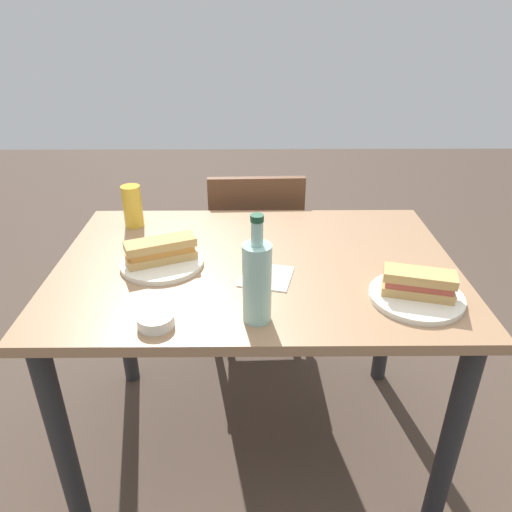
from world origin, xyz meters
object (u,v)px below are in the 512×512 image
Objects in this scene: plate_near at (162,263)px; knife_far at (412,283)px; baguette_sandwich_near at (161,250)px; baguette_sandwich_far at (419,283)px; water_bottle at (257,281)px; olive_bowl at (156,320)px; plate_far at (416,297)px; beer_glass at (133,206)px; chair_far at (256,250)px; knife_near at (154,252)px; dining_table at (256,294)px.

knife_far is at bearing -11.20° from plate_near.
baguette_sandwich_near and baguette_sandwich_far have the same top height.
plate_near is 0.73m from baguette_sandwich_far.
water_bottle is (0.28, -0.28, 0.10)m from plate_near.
plate_far is at bearing 9.47° from olive_bowl.
plate_near is 0.88× the size of water_bottle.
plate_far is 0.97m from beer_glass.
chair_far is 3.06× the size of water_bottle.
knife_near is 0.71× the size of plate_far.
water_bottle is at bearing -161.80° from knife_far.
knife_near is 0.36m from olive_bowl.
baguette_sandwich_near is at bearing 168.80° from knife_far.
plate_far is 0.88× the size of water_bottle.
dining_table is at bearing 153.59° from baguette_sandwich_far.
knife_far is at bearing -11.20° from baguette_sandwich_near.
baguette_sandwich_far reaches higher than knife_far.
beer_glass is at bearing 153.34° from knife_far.
baguette_sandwich_near is at bearing -63.46° from beer_glass.
knife_far is 0.65× the size of water_bottle.
dining_table is 4.84× the size of plate_far.
olive_bowl is (0.03, -0.30, -0.03)m from baguette_sandwich_near.
chair_far is at bearing 65.33° from baguette_sandwich_near.
knife_near is 0.46m from water_bottle.
knife_near is at bearing 165.74° from knife_far.
dining_table is 8.22× the size of beer_glass.
chair_far is at bearing 117.35° from baguette_sandwich_far.
knife_far is 0.69m from olive_bowl.
dining_table is at bearing 3.26° from baguette_sandwich_near.
baguette_sandwich_far is 0.68m from olive_bowl.
baguette_sandwich_near is at bearing -176.74° from dining_table.
dining_table is 0.33m from baguette_sandwich_near.
olive_bowl is at bearing -127.44° from dining_table.
dining_table is 0.37m from water_bottle.
olive_bowl is at bearing -79.20° from knife_near.
baguette_sandwich_near is at bearing 96.54° from olive_bowl.
dining_table is 6.83× the size of knife_near.
chair_far is 0.71m from knife_near.
knife_near reaches higher than plate_far.
dining_table is 1.39× the size of chair_far.
chair_far reaches higher than olive_bowl.
beer_glass is (-0.84, 0.48, 0.07)m from plate_far.
olive_bowl is (-0.24, -0.03, -0.10)m from water_bottle.
olive_bowl is (-0.67, -0.16, -0.00)m from knife_far.
dining_table is at bearing 52.56° from olive_bowl.
baguette_sandwich_far is (0.70, -0.19, 0.04)m from plate_near.
plate_near is at bearing -114.67° from chair_far.
knife_near is 0.97× the size of knife_far.
baguette_sandwich_far is 0.43m from water_bottle.
dining_table is at bearing 159.87° from knife_far.
baguette_sandwich_near is 0.87× the size of plate_far.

